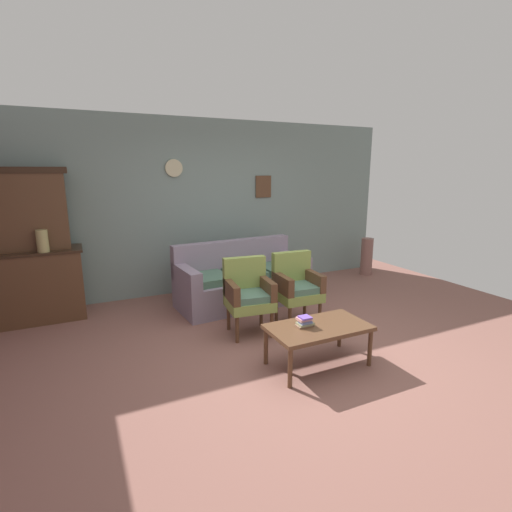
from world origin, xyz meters
name	(u,v)px	position (x,y,z in m)	size (l,w,h in m)	color
ground_plane	(295,353)	(0.00, 0.00, 0.00)	(7.68, 7.68, 0.00)	#84564C
wall_back_with_decor	(212,206)	(0.00, 2.63, 1.35)	(6.40, 0.09, 2.70)	gray
side_cabinet	(37,286)	(-2.53, 2.25, 0.47)	(1.16, 0.55, 0.93)	brown
cabinet_upper_hutch	(27,209)	(-2.53, 2.33, 1.45)	(0.99, 0.38, 1.03)	brown
vase_on_cabinet	(42,241)	(-2.39, 2.08, 1.07)	(0.14, 0.14, 0.28)	tan
floral_couch	(242,282)	(0.11, 1.71, 0.33)	(1.95, 0.95, 0.90)	gray
armchair_near_cabinet	(248,293)	(-0.23, 0.72, 0.50)	(0.57, 0.55, 0.90)	#849947
armchair_row_middle	(296,285)	(0.45, 0.74, 0.50)	(0.55, 0.52, 0.90)	#849947
coffee_table	(318,330)	(0.07, -0.31, 0.38)	(1.00, 0.56, 0.42)	brown
book_stack_on_table	(305,321)	(-0.06, -0.26, 0.47)	(0.17, 0.13, 0.10)	#855E47
floor_vase_by_wall	(367,256)	(2.85, 2.15, 0.34)	(0.22, 0.22, 0.69)	#885C53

